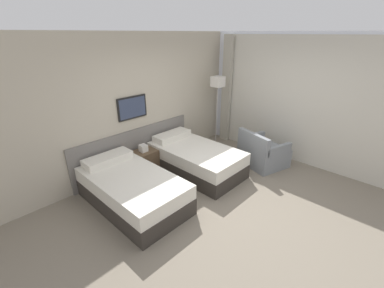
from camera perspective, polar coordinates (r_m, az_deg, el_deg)
name	(u,v)px	position (r m, az deg, el deg)	size (l,w,h in m)	color
ground_plane	(229,200)	(4.60, 8.30, -12.23)	(16.00, 16.00, 0.00)	slate
wall_headboard	(147,105)	(5.41, -9.94, 8.49)	(10.00, 0.10, 2.70)	#B7AD99
wall_window	(301,101)	(5.92, 23.06, 8.69)	(0.21, 4.62, 2.70)	white
bed_near_door	(132,189)	(4.44, -13.16, -9.73)	(1.06, 1.91, 0.66)	#332D28
bed_near_window	(195,159)	(5.30, 0.75, -3.29)	(1.06, 1.91, 0.66)	#332D28
nightstand	(144,162)	(5.34, -10.53, -3.86)	(0.50, 0.39, 0.62)	brown
floor_lamp	(218,88)	(6.18, 5.72, 12.33)	(0.25, 0.25, 1.74)	#9E9993
armchair	(263,153)	(5.77, 15.40, -2.04)	(1.00, 1.04, 0.78)	gray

